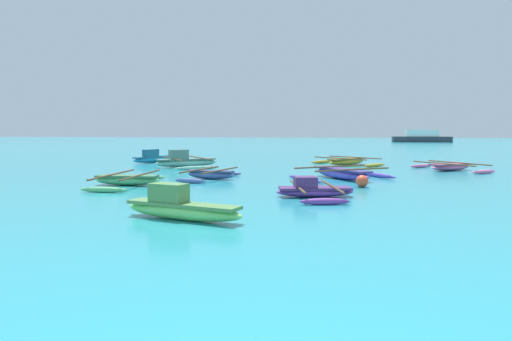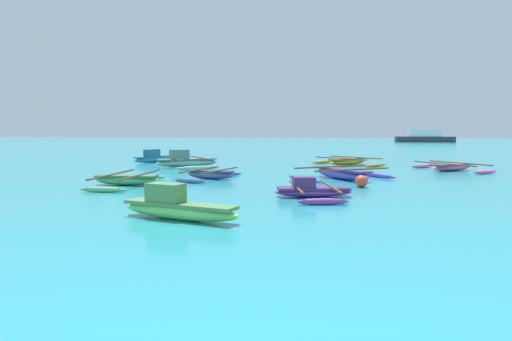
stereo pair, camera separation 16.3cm
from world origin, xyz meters
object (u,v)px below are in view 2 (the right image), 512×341
Objects in this scene: moored_boat_4 at (451,167)px; moored_boat_6 at (127,180)px; moored_boat_7 at (312,190)px; moored_boat_1 at (342,174)px; moored_boat_3 at (348,161)px; moored_boat_8 at (210,174)px; moored_boat_2 at (177,207)px; moored_boat_0 at (157,158)px; mooring_buoy_0 at (361,181)px; moored_boat_5 at (186,161)px; distant_ferry at (425,137)px.

moored_boat_4 is 0.99× the size of moored_boat_6.
moored_boat_1 is at bearing 67.18° from moored_boat_7.
moored_boat_3 is 1.16× the size of moored_boat_8.
moored_boat_1 reaches higher than moored_boat_3.
moored_boat_2 is at bearing -155.38° from moored_boat_3.
moored_boat_7 is (10.57, -13.97, -0.09)m from moored_boat_0.
moored_boat_6 is 3.74m from moored_boat_8.
moored_boat_2 is at bearing -66.77° from moored_boat_8.
mooring_buoy_0 is at bearing -3.57° from moored_boat_8.
moored_boat_1 is 8.99m from moored_boat_6.
moored_boat_6 is 8.97m from mooring_buoy_0.
moored_boat_5 is 6.72m from moored_boat_8.
moored_boat_8 is at bearing 172.07° from moored_boat_4.
moored_boat_7 reaches higher than moored_boat_1.
moored_boat_8 is 65.07m from distant_ferry.
mooring_buoy_0 is at bearing -140.12° from moored_boat_3.
moored_boat_8 is (-5.66, -0.81, -0.04)m from moored_boat_1.
moored_boat_3 is 1.24× the size of moored_boat_7.
moored_boat_3 is 13.63m from moored_boat_7.
moored_boat_3 is at bearing 89.97° from mooring_buoy_0.
moored_boat_1 is 1.31× the size of moored_boat_7.
moored_boat_1 is at bearing -144.67° from moored_boat_3.
moored_boat_3 is 10.87m from moored_boat_8.
moored_boat_5 reaches higher than moored_boat_6.
moored_boat_5 is at bearing -113.80° from distant_ferry.
moored_boat_0 is at bearing 104.11° from moored_boat_6.
moored_boat_6 is at bearing 176.13° from moored_boat_4.
moored_boat_6 is (-14.13, -8.48, 0.01)m from moored_boat_4.
moored_boat_4 is (5.83, 5.03, -0.04)m from moored_boat_1.
moored_boat_7 is at bearing -158.33° from moored_boat_4.
moored_boat_5 is at bearing 130.28° from moored_boat_8.
moored_boat_7 reaches higher than moored_boat_4.
moored_boat_8 is (-4.55, 4.66, -0.02)m from moored_boat_7.
moored_boat_0 reaches higher than moored_boat_7.
distant_ferry is at bearing -3.20° from moored_boat_0.
moored_boat_5 is (3.03, -3.30, 0.03)m from moored_boat_0.
moored_boat_1 is at bearing 84.47° from moored_boat_2.
moored_boat_4 is at bearing -34.89° from moored_boat_5.
moored_boat_2 is 17.79m from moored_boat_4.
moored_boat_7 is at bearing -118.29° from moored_boat_0.
distant_ferry reaches higher than mooring_buoy_0.
moored_boat_6 is at bearing 153.05° from moored_boat_7.
moored_boat_5 is at bearing 90.64° from moored_boat_6.
moored_boat_5 is (-8.65, 5.21, 0.09)m from moored_boat_1.
mooring_buoy_0 is (4.84, 6.88, -0.07)m from moored_boat_2.
moored_boat_8 is 6.61m from mooring_buoy_0.
mooring_buoy_0 is at bearing -103.43° from distant_ferry.
moored_boat_5 reaches higher than moored_boat_7.
moored_boat_4 is 56.49m from distant_ferry.
moored_boat_0 is 58.92m from distant_ferry.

